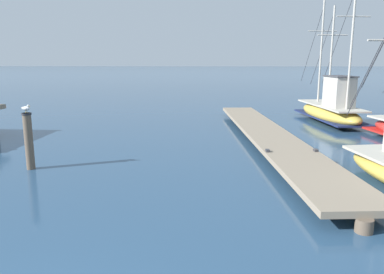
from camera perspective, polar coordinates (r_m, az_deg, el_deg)
floating_dock at (r=16.09m, az=11.33°, el=0.37°), size 3.34×17.03×0.53m
fishing_boat_2 at (r=22.37m, az=20.18°, el=4.04°), size 2.63×8.19×7.13m
mooring_piling at (r=12.97m, az=-23.31°, el=-0.44°), size 0.30×0.30×1.80m
perched_seagull at (r=12.82m, az=-23.68°, el=3.99°), size 0.36×0.24×0.27m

